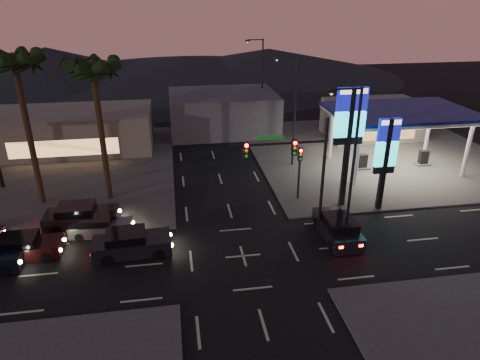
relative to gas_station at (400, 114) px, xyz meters
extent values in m
plane|color=black|center=(-16.00, -12.00, -5.08)|extent=(140.00, 140.00, 0.00)
cube|color=#47443F|center=(0.00, 4.00, -5.02)|extent=(24.00, 24.00, 0.12)
cube|color=#47443F|center=(-32.00, 4.00, -5.02)|extent=(24.00, 24.00, 0.12)
cylinder|color=silver|center=(-5.00, -3.00, -2.58)|extent=(0.36, 0.36, 5.00)
cylinder|color=silver|center=(5.00, -3.00, -2.58)|extent=(0.36, 0.36, 5.00)
cylinder|color=silver|center=(-5.00, 3.00, -2.58)|extent=(0.36, 0.36, 5.00)
cylinder|color=silver|center=(5.00, 3.00, -2.58)|extent=(0.36, 0.36, 5.00)
cube|color=silver|center=(0.00, 0.00, 0.12)|extent=(12.00, 8.00, 0.50)
cube|color=white|center=(0.00, 0.00, -0.18)|extent=(11.60, 7.60, 0.06)
cube|color=navy|center=(0.00, 0.00, 0.27)|extent=(12.20, 8.20, 0.25)
cube|color=black|center=(-3.00, 0.00, -4.28)|extent=(0.80, 0.50, 1.40)
cube|color=black|center=(3.00, 0.00, -4.28)|extent=(0.80, 0.50, 1.40)
cube|color=#726B5B|center=(2.00, 9.00, -3.08)|extent=(10.00, 6.00, 4.00)
cube|color=black|center=(-7.50, -6.50, -0.58)|extent=(0.35, 0.35, 9.00)
cube|color=#0D1193|center=(-7.50, -6.50, 3.12)|extent=(2.20, 0.30, 1.60)
cube|color=white|center=(-7.50, -6.50, 3.67)|extent=(1.98, 0.32, 0.35)
cube|color=#1AF8FF|center=(-7.50, -6.50, 1.32)|extent=(2.20, 0.30, 1.80)
cube|color=black|center=(-7.50, -6.50, 0.12)|extent=(2.09, 0.28, 0.50)
cube|color=black|center=(-5.00, -7.50, -1.58)|extent=(0.35, 0.35, 7.00)
cube|color=#0D1193|center=(-5.00, -7.50, 1.12)|extent=(1.60, 0.30, 1.60)
cube|color=white|center=(-5.00, -7.50, 1.67)|extent=(1.44, 0.32, 0.35)
cube|color=#1AF8FF|center=(-5.00, -7.50, -0.68)|extent=(1.60, 0.30, 1.80)
cube|color=black|center=(-5.00, -7.50, -1.88)|extent=(1.52, 0.28, 0.50)
cylinder|color=black|center=(-10.50, -10.00, -1.08)|extent=(0.20, 0.20, 8.00)
cylinder|color=black|center=(-13.50, -10.00, 1.42)|extent=(6.00, 0.14, 0.14)
cube|color=#0C3F14|center=(-14.00, -10.00, 1.82)|extent=(1.60, 0.05, 0.25)
cube|color=black|center=(-12.50, -10.00, 1.12)|extent=(0.32, 0.25, 1.00)
sphere|color=#FF0C07|center=(-12.50, -10.15, 1.45)|extent=(0.22, 0.22, 0.22)
sphere|color=orange|center=(-12.50, -10.15, 1.12)|extent=(0.20, 0.20, 0.20)
sphere|color=#0CB226|center=(-12.50, -10.15, 0.79)|extent=(0.20, 0.20, 0.20)
cube|color=black|center=(-15.50, -10.00, 1.12)|extent=(0.32, 0.25, 1.00)
sphere|color=#FF0C07|center=(-15.50, -10.15, 1.45)|extent=(0.22, 0.22, 0.22)
sphere|color=orange|center=(-15.50, -10.15, 1.12)|extent=(0.20, 0.20, 0.20)
sphere|color=#0CB226|center=(-15.50, -10.15, 0.79)|extent=(0.20, 0.20, 0.20)
cylinder|color=black|center=(-10.50, -5.00, -3.08)|extent=(0.16, 0.16, 4.00)
cube|color=black|center=(-10.50, -5.00, -1.28)|extent=(0.32, 0.25, 1.00)
sphere|color=#FF0C07|center=(-10.50, -5.15, -0.95)|extent=(0.22, 0.22, 0.22)
sphere|color=orange|center=(-10.50, -5.15, -1.28)|extent=(0.20, 0.20, 0.20)
sphere|color=#0CB226|center=(-10.50, -5.15, -1.61)|extent=(0.20, 0.20, 0.20)
cylinder|color=black|center=(-9.00, -11.00, -0.08)|extent=(0.18, 0.18, 10.00)
cylinder|color=black|center=(-9.90, -11.00, 4.82)|extent=(1.80, 0.12, 0.12)
cube|color=black|center=(-10.80, -11.00, 4.72)|extent=(0.50, 0.25, 0.18)
sphere|color=#FFCC8C|center=(-10.80, -11.00, 4.60)|extent=(0.20, 0.20, 0.20)
cylinder|color=black|center=(-9.00, 2.00, -0.08)|extent=(0.18, 0.18, 10.00)
cylinder|color=black|center=(-9.90, 2.00, 4.82)|extent=(1.80, 0.12, 0.12)
cube|color=black|center=(-10.80, 2.00, 4.72)|extent=(0.50, 0.25, 0.18)
sphere|color=#FFCC8C|center=(-10.80, 2.00, 4.60)|extent=(0.20, 0.20, 0.20)
cylinder|color=black|center=(-9.00, 16.00, -0.08)|extent=(0.18, 0.18, 10.00)
cylinder|color=black|center=(-9.90, 16.00, 4.82)|extent=(1.80, 0.12, 0.12)
cube|color=black|center=(-10.80, 16.00, 4.72)|extent=(0.50, 0.25, 0.18)
sphere|color=#FFCC8C|center=(-10.80, 16.00, 4.60)|extent=(0.20, 0.20, 0.20)
cylinder|color=black|center=(-25.00, -2.50, 0.02)|extent=(0.44, 0.44, 10.20)
sphere|color=black|center=(-25.00, -2.50, 5.12)|extent=(0.90, 0.90, 0.90)
cone|color=black|center=(-23.70, -2.50, 4.82)|extent=(0.90, 2.74, 1.91)
cone|color=black|center=(-24.08, -1.58, 4.82)|extent=(2.57, 2.57, 1.91)
cone|color=black|center=(-25.00, -1.20, 4.82)|extent=(2.74, 0.90, 1.91)
cone|color=black|center=(-25.92, -1.58, 4.82)|extent=(2.57, 2.57, 1.91)
cone|color=black|center=(-26.30, -2.50, 4.82)|extent=(0.90, 2.74, 1.91)
cone|color=black|center=(-25.92, -3.42, 4.82)|extent=(2.57, 2.57, 1.91)
cone|color=black|center=(-25.00, -3.80, 4.82)|extent=(2.74, 0.90, 1.91)
cone|color=black|center=(-24.08, -3.42, 4.82)|extent=(2.57, 2.57, 1.91)
cylinder|color=black|center=(-30.00, -2.50, 0.32)|extent=(0.44, 0.44, 10.80)
sphere|color=black|center=(-30.00, -2.50, 5.72)|extent=(0.90, 0.90, 0.90)
cone|color=black|center=(-28.70, -2.50, 5.42)|extent=(0.90, 2.74, 1.91)
cone|color=black|center=(-29.08, -1.58, 5.42)|extent=(2.57, 2.57, 1.91)
cone|color=black|center=(-30.00, -1.20, 5.42)|extent=(2.74, 0.90, 1.91)
cone|color=black|center=(-30.92, -1.58, 5.42)|extent=(2.57, 2.57, 1.91)
cone|color=black|center=(-30.00, -3.80, 5.42)|extent=(2.74, 0.90, 1.91)
cone|color=black|center=(-29.08, -3.42, 5.42)|extent=(2.57, 2.57, 1.91)
cube|color=#726B5B|center=(-30.00, 10.00, -3.08)|extent=(16.00, 8.00, 4.00)
cube|color=#4C4C51|center=(-14.00, 14.00, -2.88)|extent=(12.00, 9.00, 4.40)
cone|color=black|center=(-41.00, 48.00, -2.08)|extent=(40.00, 40.00, 6.00)
cone|color=black|center=(-1.00, 48.00, -2.58)|extent=(50.00, 50.00, 5.00)
cone|color=black|center=(-16.00, 48.00, -3.08)|extent=(60.00, 60.00, 4.00)
cube|color=black|center=(-22.71, -10.62, -4.49)|extent=(4.82, 2.26, 0.96)
cube|color=black|center=(-23.04, -10.64, -3.85)|extent=(2.46, 1.96, 0.70)
cylinder|color=black|center=(-21.27, -9.62, -4.74)|extent=(0.70, 0.30, 0.69)
cylinder|color=black|center=(-21.16, -11.44, -4.74)|extent=(0.70, 0.30, 0.69)
cylinder|color=black|center=(-24.27, -9.80, -4.74)|extent=(0.70, 0.30, 0.69)
cylinder|color=black|center=(-24.16, -11.62, -4.74)|extent=(0.70, 0.30, 0.69)
sphere|color=#FFF2BF|center=(-20.40, -9.83, -4.42)|extent=(0.24, 0.24, 0.24)
sphere|color=#FFF2BF|center=(-20.32, -11.12, -4.42)|extent=(0.24, 0.24, 0.24)
cube|color=#FF140A|center=(-25.11, -10.12, -4.33)|extent=(0.10, 0.27, 0.15)
cube|color=#FF140A|center=(-25.03, -11.40, -4.33)|extent=(0.10, 0.27, 0.15)
cube|color=black|center=(-29.17, -9.93, -4.54)|extent=(4.38, 1.87, 0.89)
cube|color=black|center=(-29.46, -9.93, -3.94)|extent=(2.19, 1.70, 0.64)
cylinder|color=black|center=(-27.79, -9.07, -4.76)|extent=(0.64, 0.24, 0.63)
cylinder|color=black|center=(-27.77, -10.76, -4.76)|extent=(0.64, 0.24, 0.63)
cylinder|color=black|center=(-30.56, -9.10, -4.76)|extent=(0.64, 0.24, 0.63)
sphere|color=#FFF2BF|center=(-26.99, -9.31, -4.47)|extent=(0.22, 0.22, 0.22)
sphere|color=#FFF2BF|center=(-26.98, -10.50, -4.47)|extent=(0.22, 0.22, 0.22)
cylinder|color=black|center=(-29.89, -9.98, -4.73)|extent=(0.70, 0.28, 0.69)
cylinder|color=black|center=(-29.83, -11.82, -4.73)|extent=(0.70, 0.28, 0.69)
sphere|color=#FFF2BF|center=(-29.01, -10.22, -4.41)|extent=(0.24, 0.24, 0.24)
sphere|color=#FFF2BF|center=(-28.97, -11.52, -4.41)|extent=(0.24, 0.24, 0.24)
cube|color=#58575A|center=(-24.91, -7.97, -4.58)|extent=(4.14, 2.11, 0.81)
cube|color=black|center=(-25.18, -7.94, -4.04)|extent=(2.15, 1.75, 0.59)
cylinder|color=black|center=(-23.56, -7.35, -4.79)|extent=(0.60, 0.28, 0.58)
cylinder|color=black|center=(-23.74, -8.88, -4.79)|extent=(0.60, 0.28, 0.58)
cylinder|color=black|center=(-26.08, -7.07, -4.79)|extent=(0.60, 0.28, 0.58)
cylinder|color=black|center=(-26.25, -8.59, -4.79)|extent=(0.60, 0.28, 0.58)
sphere|color=#FFF2BF|center=(-22.87, -7.66, -4.52)|extent=(0.20, 0.20, 0.20)
sphere|color=#FFF2BF|center=(-22.99, -8.74, -4.52)|extent=(0.20, 0.20, 0.20)
cube|color=#FF140A|center=(-26.82, -7.21, -4.45)|extent=(0.10, 0.23, 0.13)
cube|color=#FF140A|center=(-26.94, -8.29, -4.45)|extent=(0.10, 0.23, 0.13)
cube|color=black|center=(-26.35, -6.62, -4.47)|extent=(4.94, 2.16, 1.00)
cube|color=black|center=(-26.68, -6.61, -3.80)|extent=(2.49, 1.94, 0.72)
cylinder|color=black|center=(-24.77, -5.71, -4.72)|extent=(0.72, 0.28, 0.71)
cylinder|color=black|center=(-24.81, -7.60, -4.72)|extent=(0.72, 0.28, 0.71)
cylinder|color=black|center=(-27.89, -5.64, -4.72)|extent=(0.72, 0.28, 0.71)
cylinder|color=black|center=(-27.93, -7.53, -4.72)|extent=(0.72, 0.28, 0.71)
sphere|color=#FFF2BF|center=(-23.89, -6.01, -4.39)|extent=(0.24, 0.24, 0.24)
sphere|color=#FFF2BF|center=(-23.92, -7.34, -4.39)|extent=(0.24, 0.24, 0.24)
cube|color=#FF140A|center=(-28.78, -5.90, -4.30)|extent=(0.10, 0.28, 0.16)
cube|color=#FF140A|center=(-28.81, -7.24, -4.30)|extent=(0.10, 0.28, 0.16)
sphere|color=#FFF2BF|center=(-31.12, -7.52, -4.53)|extent=(0.19, 0.19, 0.19)
cube|color=black|center=(-9.50, -10.79, -4.50)|extent=(2.00, 4.69, 0.96)
cube|color=black|center=(-9.50, -11.10, -3.86)|extent=(1.82, 2.35, 0.69)
cylinder|color=black|center=(-10.39, -9.29, -4.74)|extent=(0.26, 0.68, 0.68)
cylinder|color=black|center=(-8.59, -9.31, -4.74)|extent=(0.26, 0.68, 0.68)
cylinder|color=black|center=(-10.41, -12.26, -4.74)|extent=(0.26, 0.68, 0.68)
cylinder|color=black|center=(-8.61, -12.28, -4.74)|extent=(0.26, 0.68, 0.68)
cube|color=#FF140A|center=(-10.16, -13.12, -4.34)|extent=(0.27, 0.09, 0.15)
cube|color=#FF140A|center=(-8.88, -13.13, -4.34)|extent=(0.27, 0.09, 0.15)
camera|label=1|loc=(-19.73, -33.88, 9.89)|focal=32.00mm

